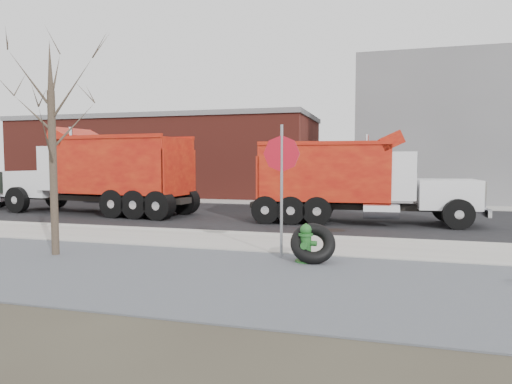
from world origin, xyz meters
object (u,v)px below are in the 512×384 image
(dump_truck_red_b, at_px, (104,171))
(dump_truck_red_a, at_px, (352,178))
(truck_tire, at_px, (313,243))
(fire_hydrant, at_px, (306,245))
(stop_sign, at_px, (282,169))

(dump_truck_red_b, bearing_deg, dump_truck_red_a, -175.10)
(truck_tire, bearing_deg, dump_truck_red_b, 145.41)
(fire_hydrant, relative_size, stop_sign, 0.29)
(stop_sign, xyz_separation_m, dump_truck_red_b, (-9.34, 6.69, -0.25))
(dump_truck_red_a, height_order, dump_truck_red_b, dump_truck_red_b)
(truck_tire, height_order, dump_truck_red_a, dump_truck_red_a)
(stop_sign, bearing_deg, truck_tire, -16.75)
(fire_hydrant, bearing_deg, truck_tire, 19.42)
(stop_sign, bearing_deg, fire_hydrant, -25.02)
(stop_sign, relative_size, dump_truck_red_a, 0.38)
(fire_hydrant, height_order, truck_tire, truck_tire)
(truck_tire, relative_size, dump_truck_red_b, 0.13)
(fire_hydrant, distance_m, dump_truck_red_b, 12.30)
(fire_hydrant, distance_m, dump_truck_red_a, 7.16)
(stop_sign, relative_size, dump_truck_red_b, 0.36)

